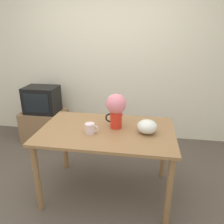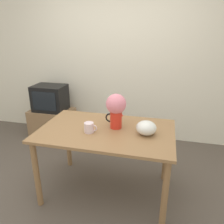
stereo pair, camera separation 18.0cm
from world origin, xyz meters
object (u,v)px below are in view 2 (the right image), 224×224
flower_vase (116,108)px  tv_set (50,98)px  white_bowl (146,128)px  coffee_mug (89,128)px

flower_vase → tv_set: (-1.36, 1.05, -0.30)m
white_bowl → coffee_mug: bearing=-170.6°
white_bowl → tv_set: bearing=146.2°
coffee_mug → white_bowl: 0.57m
flower_vase → tv_set: flower_vase is taller
flower_vase → tv_set: size_ratio=0.71×
coffee_mug → tv_set: size_ratio=0.26×
coffee_mug → white_bowl: size_ratio=0.67×
coffee_mug → tv_set: (-1.13, 1.23, -0.13)m
coffee_mug → flower_vase: bearing=36.9°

